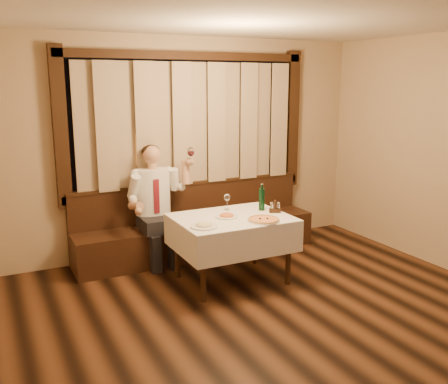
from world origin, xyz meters
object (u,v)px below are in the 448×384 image
banquette (196,231)px  pasta_cream (204,223)px  seated_man (156,197)px  green_bottle (262,199)px  pasta_red (227,214)px  pizza (264,220)px  cruet_caddy (275,208)px  dining_table (232,226)px

banquette → pasta_cream: size_ratio=11.08×
pasta_cream → seated_man: seated_man is taller
green_bottle → banquette: bearing=115.9°
pasta_red → pizza: bearing=-47.7°
pasta_cream → green_bottle: (0.89, 0.34, 0.10)m
banquette → cruet_caddy: size_ratio=22.01×
dining_table → green_bottle: (0.45, 0.10, 0.24)m
pizza → green_bottle: size_ratio=1.12×
pizza → green_bottle: green_bottle is taller
green_bottle → cruet_caddy: bearing=-62.0°
pasta_cream → seated_man: size_ratio=0.20×
cruet_caddy → seated_man: bearing=163.2°
dining_table → pizza: (0.23, -0.31, 0.12)m
banquette → pizza: banquette is taller
pizza → pasta_red: (-0.29, 0.32, 0.02)m
banquette → cruet_caddy: bearing=-63.8°
pasta_red → green_bottle: 0.53m
banquette → pasta_red: banquette is taller
dining_table → seated_man: seated_man is taller
seated_man → pasta_cream: bearing=-83.7°
pizza → cruet_caddy: size_ratio=2.45×
banquette → green_bottle: bearing=-64.1°
pasta_red → cruet_caddy: 0.60m
banquette → pasta_cream: bearing=-109.6°
pasta_cream → cruet_caddy: cruet_caddy is taller
green_bottle → seated_man: seated_man is taller
pasta_red → dining_table: bearing=-5.8°
green_bottle → pasta_cream: bearing=-159.3°
dining_table → cruet_caddy: size_ratio=8.74×
cruet_caddy → dining_table: bearing=-160.9°
banquette → pizza: bearing=-80.4°
pizza → pasta_red: pasta_red is taller
pasta_red → pasta_cream: 0.45m
green_bottle → cruet_caddy: green_bottle is taller
green_bottle → dining_table: bearing=-166.8°
green_bottle → pizza: bearing=-117.9°
dining_table → green_bottle: green_bottle is taller
banquette → pasta_cream: 1.42m
pizza → pasta_cream: size_ratio=1.23×
banquette → green_bottle: size_ratio=10.08×
pizza → banquette: bearing=99.6°
pasta_cream → cruet_caddy: (0.98, 0.18, 0.01)m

